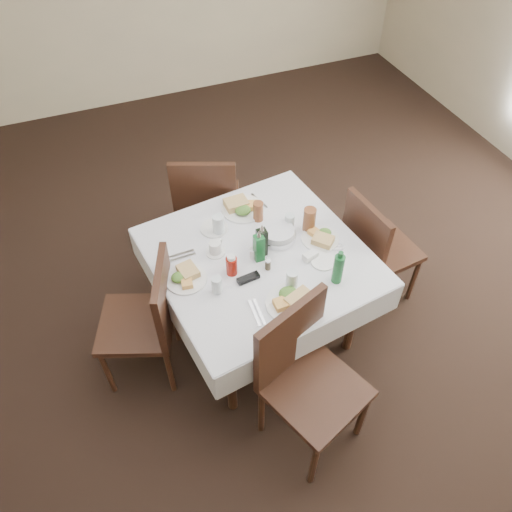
# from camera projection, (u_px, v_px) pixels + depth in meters

# --- Properties ---
(ground_plane) EXTENTS (7.00, 7.00, 0.00)m
(ground_plane) POSITION_uv_depth(u_px,v_px,m) (274.00, 323.00, 3.64)
(ground_plane) COLOR black
(room_shell) EXTENTS (6.04, 7.04, 2.80)m
(room_shell) POSITION_uv_depth(u_px,v_px,m) (284.00, 115.00, 2.39)
(room_shell) COLOR #C0B395
(room_shell) RESTS_ON ground
(dining_table) EXTENTS (1.41, 1.41, 0.76)m
(dining_table) POSITION_uv_depth(u_px,v_px,m) (259.00, 264.00, 3.13)
(dining_table) COLOR black
(dining_table) RESTS_ON ground
(chair_north) EXTENTS (0.60, 0.60, 0.97)m
(chair_north) POSITION_uv_depth(u_px,v_px,m) (207.00, 200.00, 3.73)
(chair_north) COLOR black
(chair_north) RESTS_ON ground
(chair_south) EXTENTS (0.62, 0.62, 1.02)m
(chair_south) POSITION_uv_depth(u_px,v_px,m) (304.00, 371.00, 2.71)
(chair_south) COLOR black
(chair_south) RESTS_ON ground
(chair_east) EXTENTS (0.49, 0.49, 0.93)m
(chair_east) POSITION_uv_depth(u_px,v_px,m) (374.00, 246.00, 3.44)
(chair_east) COLOR black
(chair_east) RESTS_ON ground
(chair_west) EXTENTS (0.58, 0.58, 0.95)m
(chair_west) POSITION_uv_depth(u_px,v_px,m) (149.00, 316.00, 3.02)
(chair_west) COLOR black
(chair_west) RESTS_ON ground
(meal_north) EXTENTS (0.29, 0.29, 0.06)m
(meal_north) POSITION_uv_depth(u_px,v_px,m) (242.00, 207.00, 3.33)
(meal_north) COLOR white
(meal_north) RESTS_ON dining_table
(meal_south) EXTENTS (0.30, 0.30, 0.06)m
(meal_south) POSITION_uv_depth(u_px,v_px,m) (293.00, 301.00, 2.79)
(meal_south) COLOR white
(meal_south) RESTS_ON dining_table
(meal_east) EXTENTS (0.24, 0.24, 0.05)m
(meal_east) POSITION_uv_depth(u_px,v_px,m) (321.00, 238.00, 3.14)
(meal_east) COLOR white
(meal_east) RESTS_ON dining_table
(meal_west) EXTENTS (0.25, 0.25, 0.05)m
(meal_west) POSITION_uv_depth(u_px,v_px,m) (186.00, 277.00, 2.91)
(meal_west) COLOR white
(meal_west) RESTS_ON dining_table
(side_plate_a) EXTENTS (0.18, 0.18, 0.01)m
(side_plate_a) POSITION_uv_depth(u_px,v_px,m) (214.00, 228.00, 3.21)
(side_plate_a) COLOR white
(side_plate_a) RESTS_ON dining_table
(side_plate_b) EXTENTS (0.15, 0.15, 0.01)m
(side_plate_b) POSITION_uv_depth(u_px,v_px,m) (323.00, 262.00, 3.02)
(side_plate_b) COLOR white
(side_plate_b) RESTS_ON dining_table
(water_n) EXTENTS (0.07, 0.07, 0.14)m
(water_n) POSITION_uv_depth(u_px,v_px,m) (218.00, 225.00, 3.15)
(water_n) COLOR silver
(water_n) RESTS_ON dining_table
(water_s) EXTENTS (0.07, 0.07, 0.12)m
(water_s) POSITION_uv_depth(u_px,v_px,m) (292.00, 280.00, 2.84)
(water_s) COLOR silver
(water_s) RESTS_ON dining_table
(water_e) EXTENTS (0.06, 0.06, 0.12)m
(water_e) POSITION_uv_depth(u_px,v_px,m) (289.00, 222.00, 3.18)
(water_e) COLOR silver
(water_e) RESTS_ON dining_table
(water_w) EXTENTS (0.06, 0.06, 0.11)m
(water_w) POSITION_uv_depth(u_px,v_px,m) (217.00, 285.00, 2.83)
(water_w) COLOR silver
(water_w) RESTS_ON dining_table
(iced_tea_a) EXTENTS (0.07, 0.07, 0.14)m
(iced_tea_a) POSITION_uv_depth(u_px,v_px,m) (258.00, 211.00, 3.23)
(iced_tea_a) COLOR brown
(iced_tea_a) RESTS_ON dining_table
(iced_tea_b) EXTENTS (0.08, 0.08, 0.17)m
(iced_tea_b) POSITION_uv_depth(u_px,v_px,m) (309.00, 220.00, 3.16)
(iced_tea_b) COLOR brown
(iced_tea_b) RESTS_ON dining_table
(bread_basket) EXTENTS (0.23, 0.23, 0.08)m
(bread_basket) POSITION_uv_depth(u_px,v_px,m) (278.00, 234.00, 3.13)
(bread_basket) COLOR silver
(bread_basket) RESTS_ON dining_table
(oil_cruet_dark) EXTENTS (0.06, 0.06, 0.25)m
(oil_cruet_dark) POSITION_uv_depth(u_px,v_px,m) (262.00, 241.00, 2.99)
(oil_cruet_dark) COLOR black
(oil_cruet_dark) RESTS_ON dining_table
(oil_cruet_green) EXTENTS (0.06, 0.06, 0.24)m
(oil_cruet_green) POSITION_uv_depth(u_px,v_px,m) (259.00, 247.00, 2.97)
(oil_cruet_green) COLOR #145C26
(oil_cruet_green) RESTS_ON dining_table
(ketchup_bottle) EXTENTS (0.07, 0.07, 0.15)m
(ketchup_bottle) POSITION_uv_depth(u_px,v_px,m) (232.00, 265.00, 2.91)
(ketchup_bottle) COLOR maroon
(ketchup_bottle) RESTS_ON dining_table
(salt_shaker) EXTENTS (0.04, 0.04, 0.08)m
(salt_shaker) POSITION_uv_depth(u_px,v_px,m) (253.00, 253.00, 3.01)
(salt_shaker) COLOR white
(salt_shaker) RESTS_ON dining_table
(pepper_shaker) EXTENTS (0.03, 0.03, 0.08)m
(pepper_shaker) POSITION_uv_depth(u_px,v_px,m) (268.00, 264.00, 2.96)
(pepper_shaker) COLOR #433826
(pepper_shaker) RESTS_ON dining_table
(coffee_mug) EXTENTS (0.12, 0.12, 0.09)m
(coffee_mug) POSITION_uv_depth(u_px,v_px,m) (216.00, 248.00, 3.05)
(coffee_mug) COLOR white
(coffee_mug) RESTS_ON dining_table
(sunglasses) EXTENTS (0.14, 0.06, 0.03)m
(sunglasses) POSITION_uv_depth(u_px,v_px,m) (248.00, 278.00, 2.91)
(sunglasses) COLOR black
(sunglasses) RESTS_ON dining_table
(green_bottle) EXTENTS (0.06, 0.06, 0.24)m
(green_bottle) POSITION_uv_depth(u_px,v_px,m) (338.00, 268.00, 2.85)
(green_bottle) COLOR #145C26
(green_bottle) RESTS_ON dining_table
(sugar_caddy) EXTENTS (0.10, 0.07, 0.05)m
(sugar_caddy) POSITION_uv_depth(u_px,v_px,m) (310.00, 256.00, 3.02)
(sugar_caddy) COLOR white
(sugar_caddy) RESTS_ON dining_table
(cutlery_n) EXTENTS (0.09, 0.18, 0.01)m
(cutlery_n) POSITION_uv_depth(u_px,v_px,m) (258.00, 202.00, 3.40)
(cutlery_n) COLOR silver
(cutlery_n) RESTS_ON dining_table
(cutlery_s) EXTENTS (0.05, 0.19, 0.01)m
(cutlery_s) POSITION_uv_depth(u_px,v_px,m) (257.00, 312.00, 2.76)
(cutlery_s) COLOR silver
(cutlery_s) RESTS_ON dining_table
(cutlery_e) EXTENTS (0.19, 0.09, 0.01)m
(cutlery_e) POSITION_uv_depth(u_px,v_px,m) (328.00, 248.00, 3.10)
(cutlery_e) COLOR silver
(cutlery_e) RESTS_ON dining_table
(cutlery_w) EXTENTS (0.21, 0.06, 0.01)m
(cutlery_w) POSITION_uv_depth(u_px,v_px,m) (179.00, 257.00, 3.04)
(cutlery_w) COLOR silver
(cutlery_w) RESTS_ON dining_table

